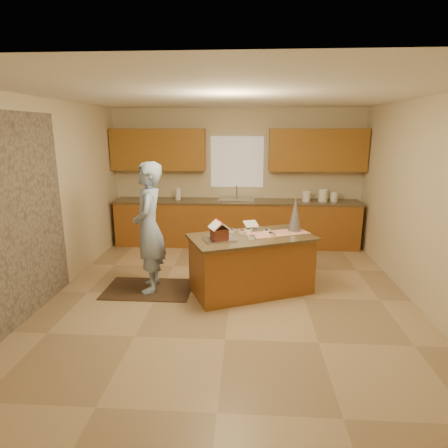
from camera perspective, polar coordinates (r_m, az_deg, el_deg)
The scene contains 28 objects.
floor at distance 5.43m, azimuth 0.93°, elevation -10.82°, with size 5.50×5.50×0.00m, color tan.
ceiling at distance 4.94m, azimuth 1.07°, elevation 18.86°, with size 5.50×5.50×0.00m, color silver.
wall_back at distance 7.73m, azimuth 1.96°, elevation 7.12°, with size 5.50×5.50×0.00m, color beige.
wall_front at distance 2.38m, azimuth -2.16°, elevation -9.18°, with size 5.50×5.50×0.00m, color beige.
wall_left at distance 5.70m, azimuth -25.01°, elevation 3.30°, with size 5.50×5.50×0.00m, color beige.
wall_right at distance 5.50m, azimuth 28.02°, elevation 2.61°, with size 5.50×5.50×0.00m, color beige.
stone_accent at distance 5.04m, azimuth -28.94°, elevation 0.41°, with size 2.50×2.50×0.00m, color gray.
window_curtain at distance 7.67m, azimuth 1.97°, elevation 9.31°, with size 1.05×0.03×1.00m, color white.
back_counter_base at distance 7.60m, azimuth 1.84°, elevation 0.02°, with size 4.80×0.60×0.88m, color #93451E.
back_counter_top at distance 7.50m, azimuth 1.86°, elevation 3.43°, with size 4.85×0.63×0.04m, color brown.
upper_cabinet_left at distance 7.71m, azimuth -9.86°, elevation 11.00°, with size 1.85×0.35×0.80m, color olive.
upper_cabinet_right at distance 7.62m, azimuth 13.90°, elevation 10.77°, with size 1.85×0.35×0.80m, color olive.
sink at distance 7.51m, azimuth 1.86°, elevation 3.35°, with size 0.70×0.45×0.12m, color silver.
faucet at distance 7.65m, azimuth 1.92°, elevation 4.85°, with size 0.03×0.03×0.28m, color silver.
island_base at distance 5.46m, azimuth 4.11°, elevation -6.21°, with size 1.63×0.81×0.80m, color #93451E.
island_top at distance 5.33m, azimuth 4.19°, elevation -2.01°, with size 1.70×0.89×0.04m, color brown.
table_runner at distance 5.49m, azimuth 8.09°, elevation -1.39°, with size 0.91×0.33×0.01m, color red.
baking_tray at distance 5.10m, azimuth -0.73°, elevation -2.35°, with size 0.42×0.31×0.02m, color silver.
cookbook at distance 5.66m, azimuth 4.07°, elevation 0.00°, with size 0.20×0.02×0.16m, color white.
tinsel_tree at distance 5.61m, azimuth 10.67°, elevation 1.43°, with size 0.20×0.20×0.50m, color silver.
rug at distance 5.75m, azimuth -11.30°, elevation -9.59°, with size 1.26×0.82×0.01m, color black.
boy at distance 5.43m, azimuth -11.26°, elevation -0.58°, with size 0.68×0.44×1.85m, color #8FA5CB.
canister_a at distance 7.57m, azimuth 12.30°, elevation 4.16°, with size 0.15×0.15×0.21m, color white.
canister_b at distance 7.62m, azimuth 14.69°, elevation 4.24°, with size 0.17×0.17×0.25m, color white.
canister_c at distance 7.67m, azimuth 16.26°, elevation 3.98°, with size 0.13×0.13×0.19m, color white.
paper_towel at distance 7.61m, azimuth -6.96°, elevation 4.51°, with size 0.11×0.11×0.23m, color white.
gingerbread_house at distance 5.08m, azimuth -0.73°, elevation -1.19°, with size 0.33×0.33×0.26m.
candy_bowls at distance 5.40m, azimuth 4.23°, elevation -1.30°, with size 0.69×0.48×0.05m.
Camera 1 is at (0.23, -4.92, 2.29)m, focal length 30.32 mm.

